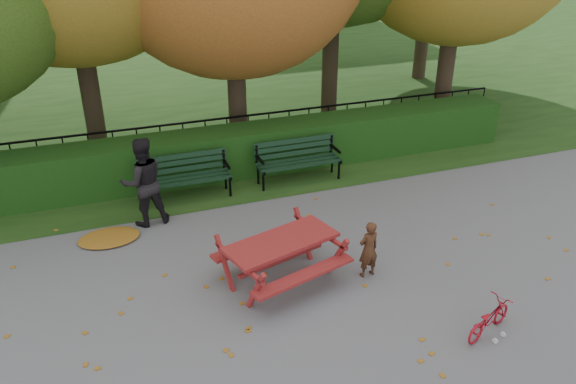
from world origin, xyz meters
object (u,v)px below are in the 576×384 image
object	(u,v)px
bench_right	(297,157)
adult	(143,182)
bench_left	(184,174)
child	(369,249)
bicycle	(489,318)
picnic_table	(281,249)

from	to	relation	value
bench_right	adult	bearing A→B (deg)	-166.21
bench_left	child	distance (m)	4.28
child	bicycle	distance (m)	2.02
bench_right	bicycle	xyz separation A→B (m)	(0.69, -5.48, -0.27)
bench_right	bicycle	size ratio (longest dim) A/B	1.91
bench_right	adult	size ratio (longest dim) A/B	1.08
picnic_table	child	world-z (taller)	child
bench_left	adult	world-z (taller)	adult
bench_right	child	xyz separation A→B (m)	(-0.22, -3.69, -0.04)
adult	bicycle	size ratio (longest dim) A/B	1.78
bench_left	adult	size ratio (longest dim) A/B	1.08
adult	bicycle	xyz separation A→B (m)	(3.95, -4.67, -0.59)
picnic_table	adult	distance (m)	3.10
bench_right	adult	distance (m)	3.37
bench_left	child	world-z (taller)	child
child	bench_left	bearing A→B (deg)	-66.99
bicycle	bench_left	bearing A→B (deg)	8.51
picnic_table	adult	bearing A→B (deg)	107.77
bench_left	bicycle	size ratio (longest dim) A/B	1.91
bench_right	adult	xyz separation A→B (m)	(-3.26, -0.80, 0.32)
picnic_table	bicycle	bearing A→B (deg)	-59.20
bench_left	bench_right	xyz separation A→B (m)	(2.40, 0.00, 0.00)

